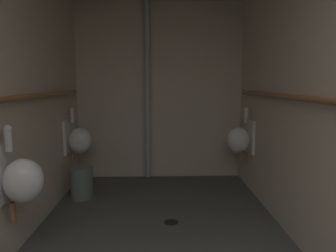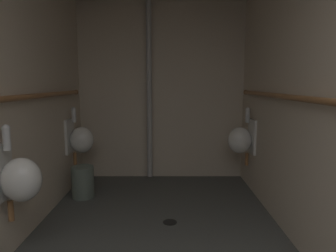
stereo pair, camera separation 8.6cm
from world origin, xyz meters
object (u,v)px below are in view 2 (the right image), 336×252
at_px(urinal_left_far, 81,139).
at_px(floor_drain, 170,222).
at_px(urinal_left_mid, 19,178).
at_px(standpipe_back_wall, 150,92).
at_px(urinal_right_mid, 242,139).
at_px(waste_bin, 84,182).

distance_m(urinal_left_far, floor_drain, 1.65).
height_order(urinal_left_mid, standpipe_back_wall, standpipe_back_wall).
bearing_deg(standpipe_back_wall, urinal_right_mid, -22.24).
xyz_separation_m(urinal_left_far, waste_bin, (0.09, -0.28, -0.48)).
xyz_separation_m(urinal_left_mid, urinal_right_mid, (2.08, 1.59, 0.00)).
relative_size(urinal_right_mid, floor_drain, 5.39).
bearing_deg(urinal_right_mid, standpipe_back_wall, 157.76).
relative_size(urinal_left_mid, urinal_right_mid, 1.00).
bearing_deg(urinal_right_mid, waste_bin, -172.68).
xyz_separation_m(urinal_left_mid, urinal_left_far, (0.00, 1.61, 0.00)).
relative_size(urinal_right_mid, waste_bin, 1.96).
distance_m(urinal_left_mid, floor_drain, 1.49).
height_order(urinal_left_far, urinal_right_mid, same).
relative_size(urinal_left_far, urinal_right_mid, 1.00).
bearing_deg(urinal_left_mid, floor_drain, 29.46).
xyz_separation_m(standpipe_back_wall, waste_bin, (-0.78, -0.75, -1.07)).
relative_size(urinal_left_mid, waste_bin, 1.96).
bearing_deg(urinal_left_mid, standpipe_back_wall, 67.34).
bearing_deg(urinal_left_mid, urinal_left_far, 90.00).
distance_m(urinal_right_mid, standpipe_back_wall, 1.44).
xyz_separation_m(floor_drain, waste_bin, (-1.06, 0.68, 0.19)).
bearing_deg(standpipe_back_wall, urinal_left_mid, -112.66).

